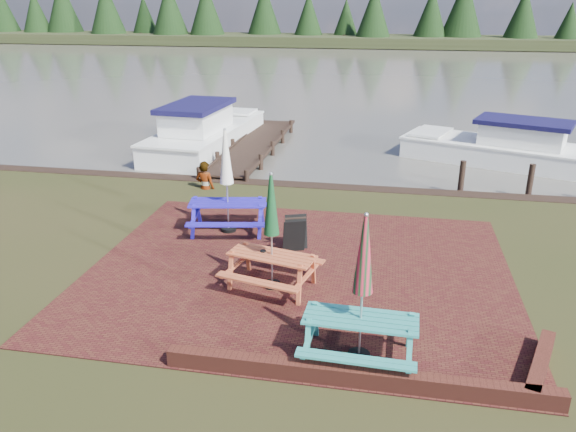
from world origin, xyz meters
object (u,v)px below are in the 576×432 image
(picnic_table_teal, at_px, (361,311))
(chalkboard, at_px, (295,234))
(picnic_table_blue, at_px, (227,197))
(person, at_px, (204,162))
(boat_jetty, at_px, (205,134))
(picnic_table_red, at_px, (272,249))
(jetty, at_px, (254,145))
(boat_near, at_px, (502,149))

(picnic_table_teal, bearing_deg, chalkboard, 115.89)
(picnic_table_blue, distance_m, chalkboard, 2.09)
(chalkboard, relative_size, person, 0.48)
(picnic_table_blue, distance_m, boat_jetty, 9.26)
(picnic_table_red, height_order, jetty, picnic_table_red)
(boat_near, bearing_deg, boat_jetty, 111.02)
(picnic_table_teal, relative_size, chalkboard, 3.06)
(picnic_table_red, bearing_deg, person, 133.38)
(person, bearing_deg, jetty, -81.16)
(boat_jetty, distance_m, person, 5.68)
(jetty, xyz_separation_m, person, (-0.30, -5.17, 0.74))
(boat_jetty, bearing_deg, person, -67.32)
(boat_jetty, distance_m, boat_near, 11.40)
(boat_near, xyz_separation_m, person, (-9.62, -5.44, 0.50))
(picnic_table_teal, distance_m, chalkboard, 4.36)
(picnic_table_red, bearing_deg, picnic_table_teal, -34.72)
(picnic_table_red, height_order, boat_jetty, picnic_table_red)
(picnic_table_red, xyz_separation_m, chalkboard, (0.16, 1.84, -0.42))
(picnic_table_blue, height_order, chalkboard, picnic_table_blue)
(picnic_table_red, distance_m, boat_jetty, 12.39)
(picnic_table_teal, xyz_separation_m, boat_near, (4.33, 13.45, -0.53))
(picnic_table_blue, xyz_separation_m, boat_jetty, (-3.46, 8.58, -0.47))
(boat_jetty, bearing_deg, picnic_table_teal, -57.77)
(picnic_table_teal, bearing_deg, picnic_table_blue, 128.94)
(picnic_table_teal, height_order, picnic_table_blue, picnic_table_blue)
(chalkboard, bearing_deg, boat_jetty, 99.32)
(chalkboard, bearing_deg, picnic_table_teal, -86.32)
(picnic_table_teal, distance_m, jetty, 14.11)
(boat_jetty, xyz_separation_m, person, (1.78, -5.38, 0.41))
(picnic_table_teal, xyz_separation_m, chalkboard, (-1.75, 3.97, -0.46))
(picnic_table_teal, distance_m, person, 9.60)
(picnic_table_teal, height_order, picnic_table_red, picnic_table_teal)
(boat_jetty, height_order, person, boat_jetty)
(boat_near, bearing_deg, picnic_table_blue, 158.16)
(picnic_table_teal, relative_size, picnic_table_red, 1.05)
(boat_jetty, bearing_deg, jetty, -1.34)
(boat_near, height_order, person, person)
(picnic_table_red, height_order, picnic_table_blue, picnic_table_blue)
(chalkboard, height_order, boat_jetty, boat_jetty)
(jetty, height_order, boat_near, boat_near)
(picnic_table_blue, relative_size, person, 1.53)
(picnic_table_red, distance_m, chalkboard, 1.89)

